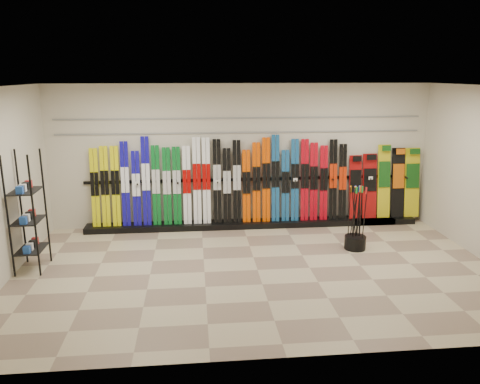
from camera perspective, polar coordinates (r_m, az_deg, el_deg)
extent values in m
plane|color=gray|center=(7.94, 2.16, -9.47)|extent=(8.00, 8.00, 0.00)
plane|color=beige|center=(9.90, 0.27, 4.41)|extent=(8.00, 0.00, 8.00)
plane|color=silver|center=(7.27, 2.39, 12.72)|extent=(8.00, 8.00, 0.00)
cube|color=black|center=(10.06, 1.67, -3.89)|extent=(8.00, 0.40, 0.12)
cube|color=yellow|center=(9.99, -17.27, 0.48)|extent=(0.17, 0.19, 1.61)
cube|color=yellow|center=(9.95, -16.13, 0.63)|extent=(0.17, 0.19, 1.65)
cube|color=yellow|center=(9.91, -14.94, 0.66)|extent=(0.17, 0.19, 1.65)
cube|color=#140E98|center=(9.87, -13.81, 0.95)|extent=(0.17, 0.20, 1.74)
cube|color=#140E98|center=(9.86, -12.52, 0.42)|extent=(0.17, 0.18, 1.55)
cube|color=#140E98|center=(9.82, -11.38, 1.29)|extent=(0.17, 0.21, 1.84)
cube|color=#0A6321|center=(9.81, -10.18, 0.79)|extent=(0.17, 0.19, 1.65)
cube|color=#0A6321|center=(9.80, -8.89, 0.69)|extent=(0.17, 0.19, 1.61)
cube|color=#0A6321|center=(9.79, -7.70, 0.75)|extent=(0.17, 0.19, 1.62)
cube|color=white|center=(9.78, -6.49, 0.81)|extent=(0.17, 0.19, 1.63)
cube|color=white|center=(9.77, -5.27, 1.36)|extent=(0.17, 0.21, 1.81)
cube|color=white|center=(9.77, -4.12, 1.35)|extent=(0.17, 0.21, 1.79)
cube|color=black|center=(9.78, -2.81, 1.29)|extent=(0.17, 0.21, 1.76)
cube|color=black|center=(9.81, -1.59, 0.76)|extent=(0.17, 0.19, 1.57)
cube|color=black|center=(9.81, -0.38, 1.27)|extent=(0.17, 0.20, 1.74)
cube|color=#F04C00|center=(9.85, 0.79, 0.70)|extent=(0.17, 0.18, 1.53)
cube|color=#F04C00|center=(9.86, 2.01, 1.16)|extent=(0.17, 0.20, 1.68)
cube|color=#F04C00|center=(9.89, 3.20, 1.48)|extent=(0.17, 0.21, 1.78)
cube|color=#164F87|center=(9.91, 4.35, 1.66)|extent=(0.17, 0.21, 1.83)
cube|color=#164F87|center=(9.97, 5.55, 0.77)|extent=(0.17, 0.18, 1.52)
cube|color=#164F87|center=(10.00, 6.71, 1.44)|extent=(0.17, 0.20, 1.74)
cube|color=#B40715|center=(10.05, 7.89, 1.45)|extent=(0.17, 0.20, 1.74)
cube|color=#B40715|center=(10.10, 8.99, 1.25)|extent=(0.17, 0.19, 1.66)
cube|color=#B40715|center=(10.16, 10.17, 1.09)|extent=(0.17, 0.19, 1.60)
cube|color=black|center=(10.21, 11.28, 1.47)|extent=(0.17, 0.20, 1.72)
cube|color=black|center=(10.28, 12.40, 1.21)|extent=(0.17, 0.19, 1.62)
cube|color=#990C0C|center=(10.43, 13.87, 0.59)|extent=(0.27, 0.21, 1.37)
cube|color=#990C0C|center=(10.54, 15.51, 0.70)|extent=(0.31, 0.22, 1.40)
cube|color=gold|center=(10.65, 17.13, 1.25)|extent=(0.28, 0.24, 1.59)
cube|color=black|center=(10.78, 18.70, 1.07)|extent=(0.29, 0.23, 1.51)
cube|color=gold|center=(10.92, 20.23, 1.09)|extent=(0.33, 0.23, 1.51)
cube|color=black|center=(8.40, -24.49, -2.23)|extent=(0.40, 0.60, 1.99)
cylinder|color=black|center=(9.05, 13.85, -5.99)|extent=(0.39, 0.39, 0.25)
cylinder|color=black|center=(8.91, 13.75, -3.02)|extent=(0.14, 0.08, 1.17)
cylinder|color=black|center=(8.88, 13.66, -3.07)|extent=(0.07, 0.14, 1.17)
cylinder|color=black|center=(8.97, 14.15, -2.93)|extent=(0.07, 0.07, 1.18)
cylinder|color=black|center=(8.86, 13.82, -3.12)|extent=(0.08, 0.09, 1.18)
cylinder|color=black|center=(8.88, 14.91, -3.16)|extent=(0.10, 0.13, 1.17)
cylinder|color=black|center=(8.92, 13.14, -2.97)|extent=(0.07, 0.14, 1.18)
cylinder|color=black|center=(8.94, 13.65, -2.96)|extent=(0.10, 0.10, 1.18)
cylinder|color=black|center=(8.95, 14.48, -2.98)|extent=(0.03, 0.09, 1.18)
cylinder|color=black|center=(8.97, 14.35, -2.94)|extent=(0.02, 0.13, 1.18)
cylinder|color=black|center=(8.96, 14.22, -2.95)|extent=(0.05, 0.09, 1.18)
cube|color=gray|center=(9.80, 0.29, 7.27)|extent=(7.60, 0.02, 0.03)
cube|color=gray|center=(9.77, 0.29, 9.02)|extent=(7.60, 0.02, 0.03)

